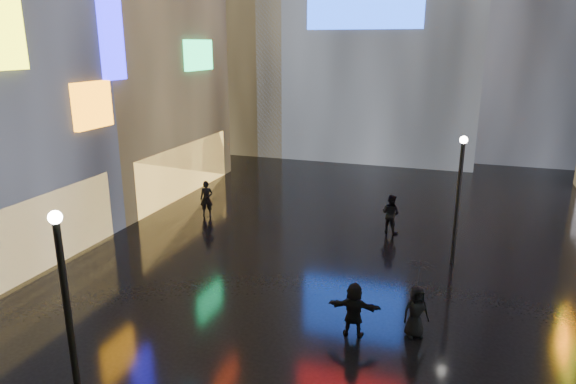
% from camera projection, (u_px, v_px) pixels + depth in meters
% --- Properties ---
extents(ground, '(140.00, 140.00, 0.00)m').
position_uv_depth(ground, '(349.00, 256.00, 21.43)').
color(ground, black).
rests_on(ground, ground).
extents(lamp_near, '(0.30, 0.30, 5.20)m').
position_uv_depth(lamp_near, '(67.00, 307.00, 11.34)').
color(lamp_near, black).
rests_on(lamp_near, ground).
extents(lamp_far, '(0.30, 0.30, 5.20)m').
position_uv_depth(lamp_far, '(459.00, 193.00, 19.99)').
color(lamp_far, black).
rests_on(lamp_far, ground).
extents(pedestrian_4, '(0.95, 0.83, 1.63)m').
position_uv_depth(pedestrian_4, '(416.00, 312.00, 15.39)').
color(pedestrian_4, black).
rests_on(pedestrian_4, ground).
extents(pedestrian_5, '(1.63, 0.63, 1.72)m').
position_uv_depth(pedestrian_5, '(354.00, 310.00, 15.41)').
color(pedestrian_5, black).
rests_on(pedestrian_5, ground).
extents(pedestrian_6, '(0.77, 0.62, 1.84)m').
position_uv_depth(pedestrian_6, '(207.00, 199.00, 26.23)').
color(pedestrian_6, black).
rests_on(pedestrian_6, ground).
extents(pedestrian_7, '(1.09, 0.99, 1.83)m').
position_uv_depth(pedestrian_7, '(391.00, 214.00, 23.93)').
color(pedestrian_7, black).
rests_on(pedestrian_7, ground).
extents(umbrella_2, '(0.99, 1.01, 0.81)m').
position_uv_depth(umbrella_2, '(419.00, 274.00, 15.05)').
color(umbrella_2, black).
rests_on(umbrella_2, pedestrian_4).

